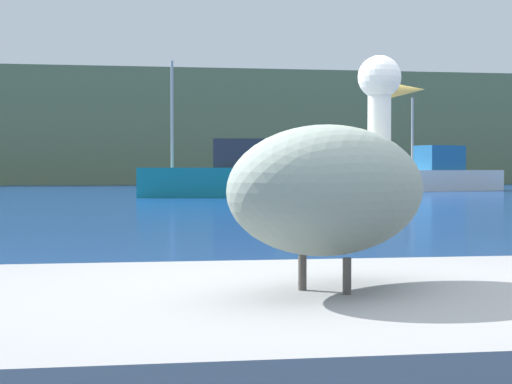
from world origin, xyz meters
TOP-DOWN VIEW (x-y plane):
  - hillside_backdrop at (0.00, 68.72)m, footprint 140.00×12.65m
  - pelican at (-0.07, -0.05)m, footprint 1.11×1.12m
  - fishing_boat_white at (16.66, 41.54)m, footprint 7.38×4.56m
  - fishing_boat_teal at (3.71, 32.81)m, footprint 7.08×3.29m

SIDE VIEW (x-z plane):
  - fishing_boat_white at x=16.66m, z-range -1.63..3.34m
  - fishing_boat_teal at x=3.71m, z-range -1.97..3.75m
  - pelican at x=-0.07m, z-range 0.67..1.54m
  - hillside_backdrop at x=0.00m, z-range 0.00..8.94m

